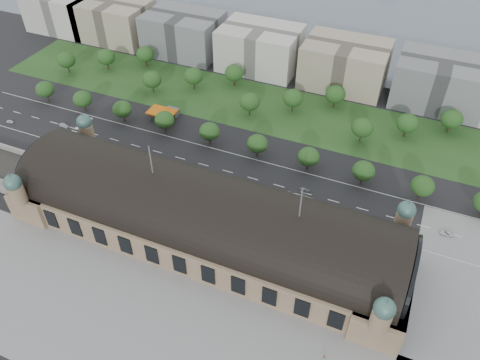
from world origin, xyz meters
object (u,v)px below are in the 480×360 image
at_px(parked_car_2, 126,168).
at_px(bus_east, 300,199).
at_px(petrol_station, 167,112).
at_px(traffic_car_0, 10,121).
at_px(traffic_car_2, 117,156).
at_px(traffic_car_4, 249,184).
at_px(parked_car_3, 116,162).
at_px(parked_car_0, 104,159).
at_px(parked_car_6, 173,176).
at_px(bus_mid, 241,188).
at_px(parked_car_5, 172,176).
at_px(pedestrian_0, 324,358).
at_px(bus_west, 187,174).
at_px(traffic_car_1, 64,126).
at_px(traffic_car_5, 305,190).
at_px(traffic_car_6, 447,233).
at_px(parked_car_4, 178,178).
at_px(parked_car_1, 118,167).

height_order(parked_car_2, bus_east, bus_east).
distance_m(petrol_station, traffic_car_0, 79.23).
bearing_deg(traffic_car_2, traffic_car_4, 97.28).
bearing_deg(parked_car_3, parked_car_0, -125.69).
xyz_separation_m(parked_car_6, bus_east, (55.64, 7.00, 0.96)).
bearing_deg(parked_car_6, bus_mid, 67.70).
relative_size(petrol_station, traffic_car_2, 2.47).
xyz_separation_m(traffic_car_0, bus_east, (151.72, 2.38, 1.00)).
height_order(parked_car_5, parked_car_6, parked_car_5).
bearing_deg(pedestrian_0, parked_car_0, 136.45).
xyz_separation_m(traffic_car_4, bus_west, (-26.97, -5.45, 0.87)).
relative_size(petrol_station, traffic_car_4, 3.12).
relative_size(traffic_car_1, traffic_car_2, 0.86).
distance_m(parked_car_0, parked_car_6, 34.93).
distance_m(traffic_car_1, bus_west, 74.56).
height_order(traffic_car_5, traffic_car_6, traffic_car_6).
distance_m(traffic_car_1, traffic_car_4, 101.03).
xyz_separation_m(traffic_car_0, traffic_car_1, (27.44, 7.61, 0.15)).
bearing_deg(traffic_car_5, bus_west, 99.56).
height_order(parked_car_3, parked_car_5, parked_car_5).
distance_m(traffic_car_1, parked_car_3, 42.43).
bearing_deg(bus_west, traffic_car_5, -73.13).
height_order(traffic_car_4, parked_car_4, traffic_car_4).
bearing_deg(bus_east, traffic_car_0, 93.02).
bearing_deg(parked_car_0, petrol_station, 141.87).
relative_size(traffic_car_4, parked_car_1, 0.76).
bearing_deg(traffic_car_5, bus_mid, 109.53).
bearing_deg(bus_mid, traffic_car_4, -14.16).
distance_m(traffic_car_5, bus_mid, 26.93).
height_order(parked_car_5, bus_east, bus_east).
height_order(traffic_car_4, bus_mid, bus_mid).
distance_m(traffic_car_1, traffic_car_5, 124.30).
height_order(parked_car_4, parked_car_5, parked_car_5).
xyz_separation_m(bus_west, bus_mid, (25.42, 0.83, -0.02)).
xyz_separation_m(traffic_car_1, bus_east, (124.28, -5.23, 0.84)).
bearing_deg(parked_car_5, parked_car_6, 60.38).
bearing_deg(bus_west, bus_east, -81.07).
distance_m(traffic_car_0, traffic_car_1, 28.48).
relative_size(parked_car_5, bus_mid, 0.50).
xyz_separation_m(traffic_car_0, traffic_car_5, (151.73, 9.52, 0.05)).
bearing_deg(traffic_car_5, bus_east, 177.06).
xyz_separation_m(parked_car_2, bus_mid, (52.61, 7.29, 0.90)).
bearing_deg(traffic_car_5, petrol_station, 69.24).
bearing_deg(bus_mid, bus_east, -78.36).
height_order(traffic_car_6, bus_west, bus_west).
distance_m(parked_car_6, bus_west, 6.22).
distance_m(traffic_car_1, traffic_car_2, 39.86).
distance_m(parked_car_2, parked_car_5, 21.53).
xyz_separation_m(traffic_car_4, pedestrian_0, (50.92, -63.91, 0.11)).
xyz_separation_m(traffic_car_2, parked_car_2, (8.22, -5.56, -0.07)).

